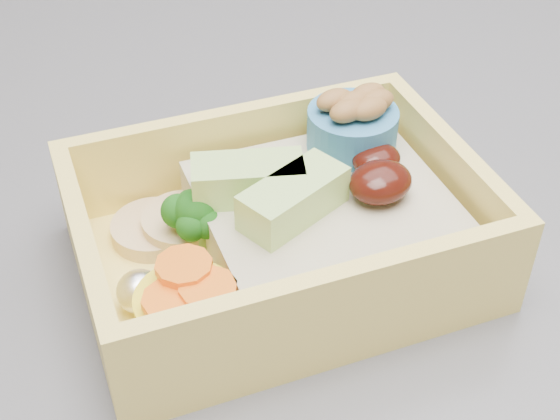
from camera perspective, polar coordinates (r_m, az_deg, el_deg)
bento_box at (r=0.40m, az=0.69°, el=-1.08°), size 0.22×0.18×0.07m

